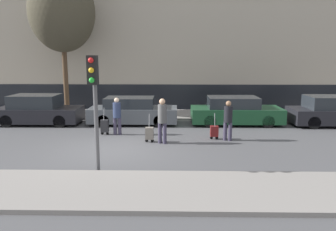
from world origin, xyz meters
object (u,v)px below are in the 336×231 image
trolley_left (105,126)px  parked_bicycle (128,106)px  parked_car_0 (38,111)px  parked_car_2 (235,111)px  pedestrian_left (117,114)px  bare_tree_near_crossing (62,12)px  pedestrian_right (228,118)px  pedestrian_center (162,118)px  trolley_right (214,131)px  parked_car_3 (333,112)px  parked_car_1 (132,112)px  trolley_center (149,133)px  traffic_light (94,90)px

trolley_left → parked_bicycle: trolley_left is taller
parked_car_0 → parked_car_2: bearing=1.1°
pedestrian_left → bare_tree_near_crossing: 7.72m
parked_car_2 → bare_tree_near_crossing: size_ratio=0.57×
pedestrian_right → pedestrian_center: bearing=-147.5°
pedestrian_left → pedestrian_center: bearing=-36.1°
parked_car_2 → parked_bicycle: parked_car_2 is taller
pedestrian_left → pedestrian_right: bearing=-12.0°
trolley_left → trolley_right: size_ratio=1.09×
parked_car_3 → pedestrian_left: (-10.23, -2.13, 0.24)m
parked_car_0 → pedestrian_right: (8.94, -3.07, 0.23)m
parked_bicycle → trolley_left: bearing=-93.6°
pedestrian_left → parked_bicycle: bearing=91.9°
parked_car_1 → parked_bicycle: parked_car_1 is taller
parked_car_1 → parked_car_2: 5.12m
parked_car_2 → trolley_center: bearing=-138.3°
bare_tree_near_crossing → pedestrian_right: bearing=-34.1°
trolley_right → pedestrian_left: bearing=170.2°
parked_car_0 → parked_car_3: (14.55, -0.03, -0.01)m
parked_car_1 → trolley_left: bearing=-112.2°
parked_car_2 → trolley_right: 3.37m
parked_car_2 → parked_bicycle: size_ratio=2.51×
traffic_light → trolley_right: bearing=45.8°
parked_car_1 → pedestrian_left: pedestrian_left is taller
parked_bicycle → pedestrian_center: bearing=-70.9°
parked_car_0 → bare_tree_near_crossing: 5.71m
parked_car_1 → parked_car_2: (5.12, 0.09, 0.01)m
parked_car_3 → trolley_right: bearing=-155.1°
parked_car_1 → trolley_center: 3.67m
traffic_light → trolley_left: bearing=99.3°
trolley_right → pedestrian_center: bearing=-161.4°
parked_car_0 → parked_car_3: 14.55m
pedestrian_right → trolley_right: 0.80m
pedestrian_left → pedestrian_right: size_ratio=1.00×
pedestrian_center → traffic_light: (-1.79, -3.29, 1.42)m
pedestrian_center → traffic_light: bearing=-98.6°
parked_car_2 → bare_tree_near_crossing: 10.80m
parked_car_0 → trolley_center: bearing=-30.3°
pedestrian_left → parked_bicycle: size_ratio=0.91×
parked_car_2 → pedestrian_right: 3.39m
bare_tree_near_crossing → trolley_left: bearing=-56.2°
parked_car_0 → parked_bicycle: bearing=35.2°
pedestrian_left → trolley_center: (1.49, -1.23, -0.56)m
parked_car_3 → trolley_center: 9.37m
trolley_left → pedestrian_right: pedestrian_right is taller
parked_bicycle → pedestrian_right: bearing=-50.8°
pedestrian_left → bare_tree_near_crossing: bearing=127.4°
trolley_left → trolley_right: 4.71m
parked_car_3 → pedestrian_center: size_ratio=2.36×
trolley_left → traffic_light: (0.77, -4.70, 2.04)m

